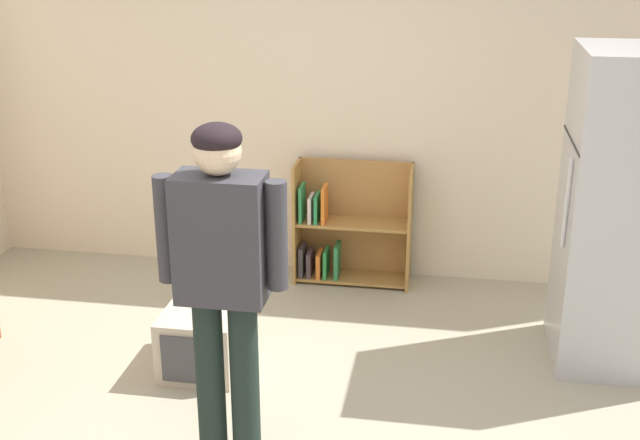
% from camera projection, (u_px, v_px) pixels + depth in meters
% --- Properties ---
extents(back_wall, '(5.20, 0.06, 2.70)m').
position_uv_depth(back_wall, '(344.00, 84.00, 5.48)').
color(back_wall, beige).
rests_on(back_wall, ground).
extents(refrigerator, '(0.73, 0.68, 1.78)m').
position_uv_depth(refrigerator, '(630.00, 212.00, 4.43)').
color(refrigerator, '#B7BABF').
rests_on(refrigerator, ground).
extents(bookshelf, '(0.80, 0.28, 0.85)m').
position_uv_depth(bookshelf, '(346.00, 230.00, 5.65)').
color(bookshelf, '#AE8140').
rests_on(bookshelf, ground).
extents(standing_person, '(0.57, 0.22, 1.63)m').
position_uv_depth(standing_person, '(223.00, 272.00, 3.46)').
color(standing_person, '#1D2A26').
rests_on(standing_person, ground).
extents(pet_carrier, '(0.42, 0.55, 0.36)m').
position_uv_depth(pet_carrier, '(205.00, 336.00, 4.59)').
color(pet_carrier, beige).
rests_on(pet_carrier, ground).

